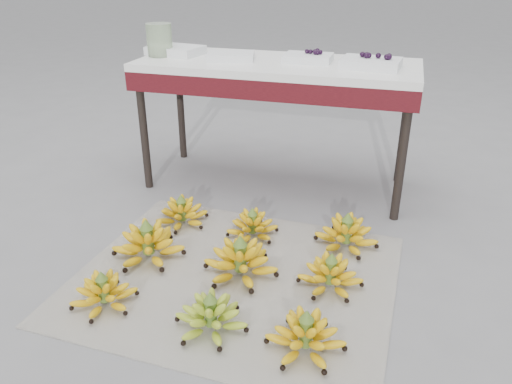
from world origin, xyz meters
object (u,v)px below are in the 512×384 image
(bunch_mid_center, at_px, (240,261))
(glass_jar, at_px, (159,40))
(bunch_mid_right, at_px, (330,275))
(bunch_back_right, at_px, (346,235))
(tray_left, at_px, (231,56))
(bunch_front_left, at_px, (104,293))
(vendor_table, at_px, (277,77))
(newspaper_mat, at_px, (235,278))
(bunch_front_center, at_px, (211,316))
(tray_far_left, at_px, (176,50))
(tray_far_right, at_px, (371,63))
(bunch_back_left, at_px, (182,213))
(bunch_back_center, at_px, (252,226))
(bunch_front_right, at_px, (306,336))
(tray_right, at_px, (308,58))
(bunch_mid_left, at_px, (148,244))

(bunch_mid_center, bearing_deg, glass_jar, 147.68)
(bunch_mid_right, bearing_deg, bunch_back_right, 95.84)
(bunch_mid_center, bearing_deg, tray_left, 128.59)
(bunch_front_left, relative_size, vendor_table, 0.21)
(newspaper_mat, relative_size, glass_jar, 7.44)
(bunch_front_center, relative_size, tray_far_left, 1.04)
(bunch_front_center, height_order, glass_jar, glass_jar)
(bunch_mid_right, bearing_deg, tray_far_left, 147.85)
(tray_far_left, height_order, tray_far_right, tray_far_right)
(bunch_back_left, distance_m, bunch_back_center, 0.36)
(bunch_front_center, height_order, bunch_back_right, bunch_back_right)
(bunch_front_left, height_order, bunch_front_right, bunch_front_right)
(bunch_front_right, xyz_separation_m, bunch_mid_center, (-0.33, 0.34, 0.01))
(bunch_back_left, xyz_separation_m, bunch_back_right, (0.79, 0.01, 0.01))
(bunch_back_left, distance_m, glass_jar, 0.96)
(bunch_back_left, xyz_separation_m, tray_right, (0.47, 0.62, 0.65))
(vendor_table, bearing_deg, bunch_mid_left, -109.97)
(tray_left, distance_m, tray_right, 0.40)
(bunch_back_left, bearing_deg, glass_jar, 98.49)
(bunch_back_center, xyz_separation_m, tray_right, (0.11, 0.64, 0.65))
(bunch_back_left, relative_size, glass_jar, 1.94)
(bunch_mid_left, relative_size, vendor_table, 0.25)
(tray_far_right, distance_m, glass_jar, 1.11)
(tray_right, bearing_deg, bunch_front_right, -78.21)
(bunch_mid_center, distance_m, tray_far_left, 1.32)
(newspaper_mat, height_order, tray_far_left, tray_far_left)
(bunch_front_center, bearing_deg, tray_far_right, 89.26)
(bunch_front_left, distance_m, bunch_mid_center, 0.53)
(vendor_table, height_order, tray_far_right, tray_far_right)
(glass_jar, bearing_deg, bunch_front_center, -59.09)
(bunch_front_center, bearing_deg, tray_left, 121.76)
(bunch_back_center, xyz_separation_m, glass_jar, (-0.68, 0.57, 0.72))
(newspaper_mat, relative_size, vendor_table, 0.87)
(tray_left, bearing_deg, glass_jar, -179.64)
(tray_far_right, bearing_deg, tray_far_left, 176.87)
(bunch_mid_right, height_order, tray_left, tray_left)
(bunch_mid_right, xyz_separation_m, tray_right, (-0.30, 0.93, 0.65))
(vendor_table, bearing_deg, tray_left, -172.37)
(bunch_front_center, bearing_deg, bunch_front_right, 15.44)
(bunch_front_right, height_order, bunch_mid_left, bunch_mid_left)
(bunch_mid_center, xyz_separation_m, tray_far_right, (0.38, 0.89, 0.64))
(tray_right, height_order, glass_jar, glass_jar)
(bunch_front_left, height_order, bunch_mid_right, bunch_mid_right)
(bunch_mid_right, bearing_deg, bunch_mid_center, -166.75)
(bunch_back_center, bearing_deg, bunch_front_center, -105.01)
(bunch_back_left, relative_size, bunch_back_center, 1.09)
(vendor_table, relative_size, tray_right, 5.98)
(bunch_front_left, distance_m, bunch_back_center, 0.74)
(newspaper_mat, height_order, bunch_front_right, bunch_front_right)
(bunch_front_right, relative_size, glass_jar, 1.87)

